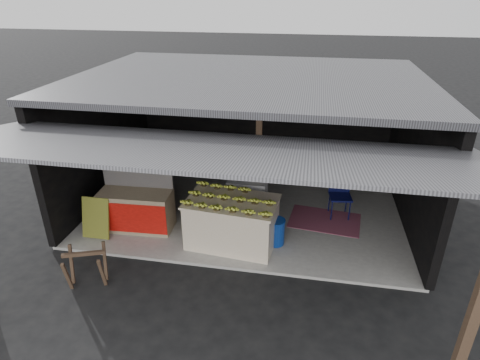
% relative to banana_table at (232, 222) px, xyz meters
% --- Properties ---
extents(ground, '(80.00, 80.00, 0.00)m').
position_rel_banana_table_xyz_m(ground, '(0.05, -0.77, -0.54)').
color(ground, black).
rests_on(ground, ground).
extents(concrete_slab, '(7.00, 5.00, 0.06)m').
position_rel_banana_table_xyz_m(concrete_slab, '(0.05, 1.73, -0.51)').
color(concrete_slab, gray).
rests_on(concrete_slab, ground).
extents(shophouse, '(7.40, 7.29, 3.02)m').
position_rel_banana_table_xyz_m(shophouse, '(0.05, 2.04, 1.56)').
color(shophouse, black).
rests_on(shophouse, ground).
extents(banana_table, '(1.83, 1.22, 0.96)m').
position_rel_banana_table_xyz_m(banana_table, '(0.00, 0.00, 0.00)').
color(banana_table, silver).
rests_on(banana_table, concrete_slab).
extents(banana_pile, '(1.69, 1.11, 0.19)m').
position_rel_banana_table_xyz_m(banana_pile, '(0.00, 0.00, 0.57)').
color(banana_pile, yellow).
rests_on(banana_pile, banana_table).
extents(white_crate, '(0.83, 0.57, 0.91)m').
position_rel_banana_table_xyz_m(white_crate, '(0.13, 1.05, -0.02)').
color(white_crate, white).
rests_on(white_crate, concrete_slab).
extents(neighbor_stall, '(1.51, 0.74, 1.53)m').
position_rel_banana_table_xyz_m(neighbor_stall, '(-2.07, 0.21, -0.02)').
color(neighbor_stall, '#998466').
rests_on(neighbor_stall, concrete_slab).
extents(green_signboard, '(0.57, 0.26, 0.83)m').
position_rel_banana_table_xyz_m(green_signboard, '(-2.75, -0.25, -0.06)').
color(green_signboard, black).
rests_on(green_signboard, concrete_slab).
extents(sawhorse, '(0.77, 0.77, 0.68)m').
position_rel_banana_table_xyz_m(sawhorse, '(-2.21, -1.59, -0.11)').
color(sawhorse, '#483124').
rests_on(sawhorse, ground).
extents(water_barrel, '(0.35, 0.35, 0.51)m').
position_rel_banana_table_xyz_m(water_barrel, '(0.85, 0.14, -0.23)').
color(water_barrel, navy).
rests_on(water_barrel, concrete_slab).
extents(plastic_chair, '(0.51, 0.51, 0.97)m').
position_rel_banana_table_xyz_m(plastic_chair, '(2.11, 1.54, 0.10)').
color(plastic_chair, '#0A0D3A').
rests_on(plastic_chair, concrete_slab).
extents(magenta_rug, '(1.61, 1.17, 0.01)m').
position_rel_banana_table_xyz_m(magenta_rug, '(1.83, 1.18, -0.48)').
color(magenta_rug, maroon).
rests_on(magenta_rug, concrete_slab).
extents(picture_frames, '(1.62, 0.04, 0.46)m').
position_rel_banana_table_xyz_m(picture_frames, '(-0.12, 4.12, 1.39)').
color(picture_frames, black).
rests_on(picture_frames, shophouse).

